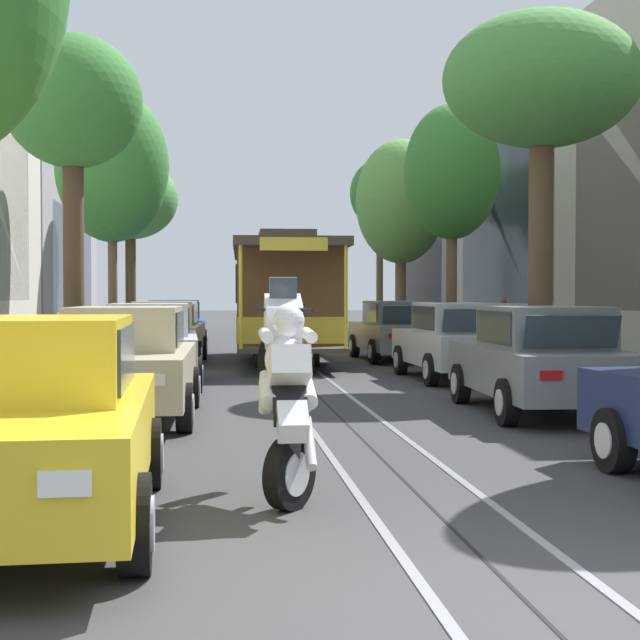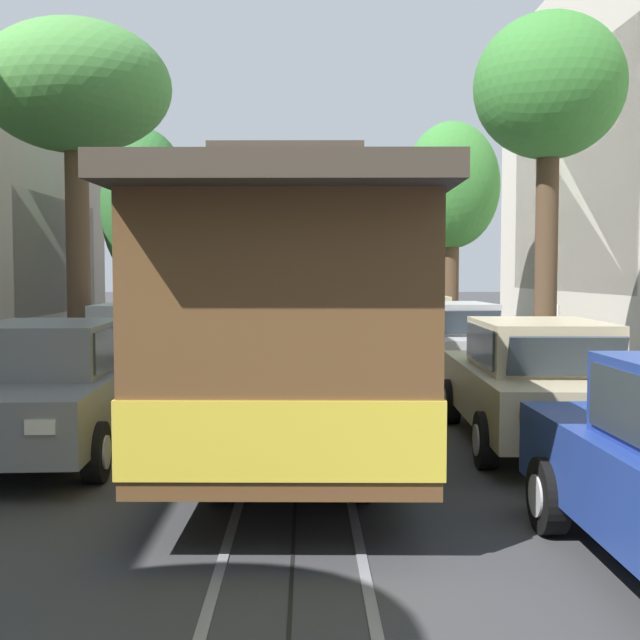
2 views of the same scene
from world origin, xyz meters
TOP-DOWN VIEW (x-y plane):
  - ground_plane at (0.00, 18.48)m, footprint 160.00×160.00m
  - trolley_track_rails at (0.00, 21.11)m, footprint 1.14×54.21m
  - parked_car_yellow_near_left at (-3.19, 2.33)m, footprint 2.10×4.40m
  - parked_car_beige_second_left at (-3.02, 8.47)m, footprint 2.04×4.38m
  - parked_car_silver_mid_left at (-3.03, 13.33)m, footprint 2.09×4.40m
  - parked_car_beige_fourth_left at (-3.03, 19.33)m, footprint 2.12×4.41m
  - parked_car_navy_near_right at (3.06, 2.58)m, footprint 2.12×4.41m
  - parked_car_grey_second_right at (3.00, 8.49)m, footprint 2.08×4.39m
  - parked_car_silver_mid_right at (3.17, 14.01)m, footprint 2.07×4.39m
  - parked_car_grey_fourth_right at (3.01, 19.78)m, footprint 2.12×4.41m
  - street_tree_kerb_left_near at (-4.64, 4.48)m, footprint 3.00×2.57m
  - street_tree_kerb_left_second at (-4.60, 14.50)m, footprint 2.78×2.67m
  - street_tree_kerb_right_near at (4.80, 4.81)m, footprint 2.72×2.45m
  - street_tree_kerb_right_second at (4.56, 12.96)m, footprint 3.87×3.50m
  - cable_car_trolley at (-0.00, 19.76)m, footprint 2.78×9.17m
  - motorcycle_with_rider at (-1.16, 3.00)m, footprint 0.47×1.81m
  - pedestrian_crossing_far at (-6.43, 8.77)m, footprint 0.55×0.40m

SIDE VIEW (x-z plane):
  - ground_plane at x=0.00m, z-range 0.00..0.00m
  - trolley_track_rails at x=0.00m, z-range 0.00..0.01m
  - parked_car_yellow_near_left at x=-3.19m, z-range 0.01..1.59m
  - parked_car_beige_second_left at x=-3.02m, z-range 0.01..1.59m
  - parked_car_silver_mid_left at x=-3.03m, z-range 0.01..1.59m
  - parked_car_beige_fourth_left at x=-3.03m, z-range 0.01..1.59m
  - parked_car_navy_near_right at x=3.06m, z-range 0.01..1.59m
  - parked_car_grey_second_right at x=3.00m, z-range 0.01..1.59m
  - parked_car_silver_mid_right at x=3.17m, z-range 0.01..1.59m
  - parked_car_grey_fourth_right at x=3.01m, z-range 0.01..1.59m
  - pedestrian_crossing_far at x=-6.43m, z-range 0.11..1.76m
  - motorcycle_with_rider at x=-1.16m, z-range 0.04..1.95m
  - cable_car_trolley at x=0.00m, z-range 0.02..3.30m
  - street_tree_kerb_right_near at x=4.80m, z-range 0.88..7.45m
  - street_tree_kerb_left_near at x=-4.64m, z-range 1.38..8.26m
  - street_tree_kerb_left_second at x=-4.60m, z-range 2.01..8.97m
  - street_tree_kerb_right_second at x=4.56m, z-range 2.20..9.45m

